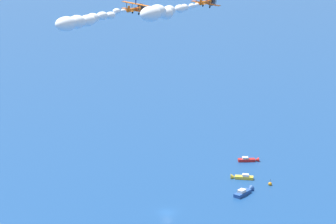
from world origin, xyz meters
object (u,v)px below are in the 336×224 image
motorboat_offshore (241,177)px  biplane_lead (135,9)px  motorboat_far_stbd (249,160)px  wingwalker_lead (136,0)px  motorboat_inshore (245,192)px  marker_buoy (270,184)px  biplane_wingman (206,2)px

motorboat_offshore → biplane_lead: (-9.22, -34.63, 51.72)m
motorboat_far_stbd → wingwalker_lead: bearing=-92.5°
motorboat_inshore → wingwalker_lead: wingwalker_lead is taller
motorboat_offshore → biplane_lead: biplane_lead is taller
motorboat_far_stbd → marker_buoy: (16.19, -13.20, -0.13)m
wingwalker_lead → motorboat_offshore: bearing=75.4°
motorboat_inshore → biplane_wingman: bearing=-90.0°
motorboat_inshore → biplane_wingman: size_ratio=1.05×
motorboat_offshore → motorboat_far_stbd: bearing=115.4°
motorboat_offshore → biplane_wingman: 61.19m
motorboat_far_stbd → biplane_lead: 71.36m
motorboat_offshore → wingwalker_lead: 64.65m
motorboat_far_stbd → marker_buoy: 20.89m
biplane_lead → biplane_wingman: size_ratio=1.00×
marker_buoy → motorboat_offshore: bearing=-172.3°
motorboat_offshore → marker_buoy: (9.31, 1.27, -0.13)m
wingwalker_lead → marker_buoy: bearing=63.0°
motorboat_far_stbd → biplane_wingman: biplane_wingman is taller
marker_buoy → motorboat_far_stbd: bearing=140.8°
wingwalker_lead → biplane_lead: bearing=-163.3°
motorboat_offshore → biplane_lead: size_ratio=0.88×
biplane_wingman → wingwalker_lead: bearing=-157.6°
motorboat_offshore → biplane_wingman: (7.47, -27.77, 54.01)m
motorboat_offshore → marker_buoy: size_ratio=3.14×
motorboat_inshore → motorboat_far_stbd: bearing=121.5°
marker_buoy → wingwalker_lead: (-18.29, -35.83, 54.03)m
biplane_wingman → marker_buoy: bearing=86.4°
motorboat_inshore → marker_buoy: bearing=79.8°
biplane_lead → motorboat_offshore: bearing=75.1°
biplane_lead → motorboat_inshore: bearing=57.0°
wingwalker_lead → biplane_wingman: size_ratio=0.24×
motorboat_inshore → wingwalker_lead: size_ratio=4.38×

